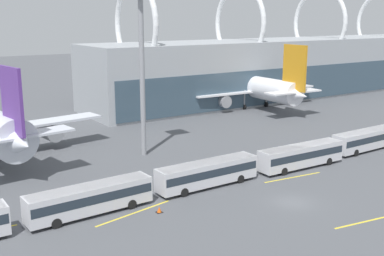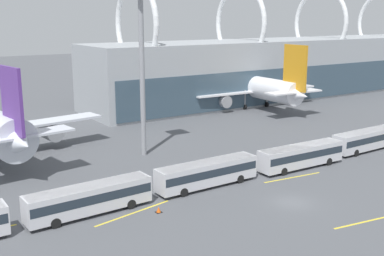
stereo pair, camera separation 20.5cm
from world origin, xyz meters
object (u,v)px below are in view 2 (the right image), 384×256
Objects in this scene: shuttle_bus_1 at (90,197)px; shuttle_bus_4 at (367,139)px; airliner_at_gate_far at (254,87)px; shuttle_bus_3 at (301,155)px; floodlight_mast at (141,43)px; shuttle_bus_2 at (207,172)px; traffic_cone_1 at (159,210)px.

shuttle_bus_4 is at bearing -2.53° from shuttle_bus_1.
airliner_at_gate_far is 2.59× the size of shuttle_bus_3.
shuttle_bus_3 is (28.87, -0.74, 0.00)m from shuttle_bus_1.
airliner_at_gate_far is 1.43× the size of floodlight_mast.
traffic_cone_1 is at bearing -158.19° from shuttle_bus_2.
shuttle_bus_2 is at bearing 136.11° from airliner_at_gate_far.
shuttle_bus_2 is (-37.45, -35.45, -2.86)m from airliner_at_gate_far.
shuttle_bus_2 is 28.87m from shuttle_bus_4.
shuttle_bus_1 and shuttle_bus_4 have the same top height.
shuttle_bus_4 is 20.35× the size of traffic_cone_1.
traffic_cone_1 is (-8.55, -19.35, -15.54)m from floodlight_mast.
traffic_cone_1 is at bearing -31.99° from shuttle_bus_1.
shuttle_bus_3 is at bearing -49.33° from floodlight_mast.
floodlight_mast reaches higher than shuttle_bus_4.
shuttle_bus_4 reaches higher than traffic_cone_1.
airliner_at_gate_far is 51.65m from shuttle_bus_2.
shuttle_bus_1 is 25.75m from floodlight_mast.
shuttle_bus_1 is 1.00× the size of shuttle_bus_3.
airliner_at_gate_far reaches higher than shuttle_bus_1.
traffic_cone_1 is (5.96, -3.38, -1.50)m from shuttle_bus_1.
floodlight_mast is (0.07, 15.86, 14.05)m from shuttle_bus_2.
floodlight_mast reaches higher than shuttle_bus_2.
airliner_at_gate_far is 52.65× the size of traffic_cone_1.
airliner_at_gate_far is 43.09m from shuttle_bus_3.
shuttle_bus_2 is at bearing -90.27° from floodlight_mast.
shuttle_bus_1 and shuttle_bus_2 have the same top height.
floodlight_mast is (-37.38, -19.59, 11.18)m from airliner_at_gate_far.
traffic_cone_1 is at bearing -172.00° from shuttle_bus_3.
shuttle_bus_2 is 9.29m from traffic_cone_1.
traffic_cone_1 is (-37.34, -3.32, -1.50)m from shuttle_bus_4.
airliner_at_gate_far is 43.66m from floodlight_mast.
airliner_at_gate_far is at bearing 75.30° from shuttle_bus_4.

